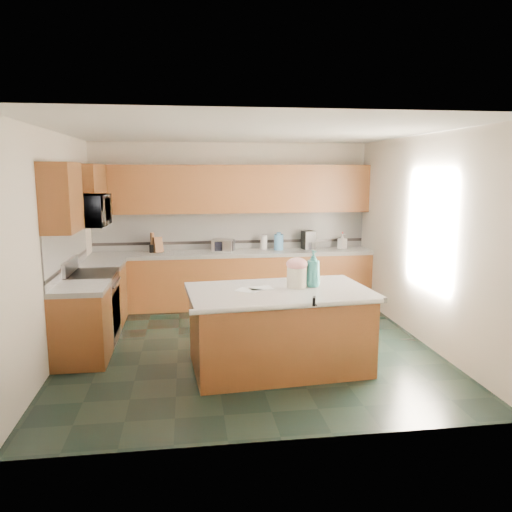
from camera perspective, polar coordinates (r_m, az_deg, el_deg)
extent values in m
plane|color=black|center=(6.54, -0.89, -10.28)|extent=(4.60, 4.60, 0.00)
plane|color=white|center=(6.16, -0.96, 14.05)|extent=(4.60, 4.60, 0.00)
cube|color=beige|center=(8.50, -2.84, 3.73)|extent=(4.60, 0.04, 2.70)
cube|color=beige|center=(3.95, 3.20, -3.23)|extent=(4.60, 0.04, 2.70)
cube|color=beige|center=(6.36, -22.16, 1.00)|extent=(0.04, 4.60, 2.70)
cube|color=beige|center=(6.88, 18.63, 1.82)|extent=(0.04, 4.60, 2.70)
cube|color=#3B2311|center=(8.33, -2.59, -2.81)|extent=(4.60, 0.60, 0.86)
cube|color=white|center=(8.24, -2.62, 0.31)|extent=(4.60, 0.64, 0.06)
cube|color=#3B2311|center=(8.27, -2.76, 7.66)|extent=(4.60, 0.33, 0.78)
cube|color=silver|center=(8.48, -2.82, 2.93)|extent=(4.60, 0.02, 0.63)
cube|color=black|center=(8.50, -2.80, 1.62)|extent=(4.60, 0.01, 0.05)
cube|color=#3B2311|center=(7.71, -17.10, -4.27)|extent=(0.60, 0.82, 0.86)
cube|color=white|center=(7.61, -17.27, -0.90)|extent=(0.64, 0.82, 0.06)
cube|color=#3B2311|center=(6.25, -19.29, -7.61)|extent=(0.60, 0.72, 0.86)
cube|color=white|center=(6.14, -19.53, -3.50)|extent=(0.64, 0.72, 0.06)
cube|color=silver|center=(6.90, -20.75, 0.75)|extent=(0.02, 2.30, 0.63)
cube|color=black|center=(6.93, -20.60, -0.84)|extent=(0.01, 2.30, 0.05)
cube|color=#3B2311|center=(7.65, -18.51, 7.01)|extent=(0.33, 1.09, 0.78)
cube|color=#3B2311|center=(6.03, -21.36, 6.26)|extent=(0.33, 0.72, 0.78)
cube|color=#B7B7BC|center=(6.95, -18.12, -5.74)|extent=(0.60, 0.76, 0.88)
cube|color=black|center=(6.91, -15.72, -6.04)|extent=(0.02, 0.68, 0.55)
cube|color=black|center=(6.85, -18.32, -2.02)|extent=(0.62, 0.78, 0.04)
cylinder|color=#B7B7BC|center=(6.82, -15.62, -2.96)|extent=(0.02, 0.66, 0.02)
cube|color=#B7B7BC|center=(6.88, -20.50, -1.08)|extent=(0.06, 0.76, 0.18)
imported|color=#B7B7BC|center=(6.73, -18.69, 4.93)|extent=(0.50, 0.73, 0.41)
cube|color=#3B2311|center=(5.74, 2.63, -8.61)|extent=(2.01, 1.25, 0.86)
cube|color=white|center=(5.61, 2.67, -4.15)|extent=(2.11, 1.36, 0.06)
cylinder|color=white|center=(5.05, 3.92, -5.76)|extent=(2.02, 0.22, 0.06)
cylinder|color=white|center=(5.70, 4.68, -2.45)|extent=(0.28, 0.28, 0.23)
ellipsoid|color=pink|center=(5.67, 4.70, -0.93)|extent=(0.24, 0.24, 0.15)
cylinder|color=tan|center=(5.66, 4.70, -0.42)|extent=(0.08, 0.03, 0.03)
sphere|color=tan|center=(5.65, 4.30, -0.43)|extent=(0.04, 0.04, 0.04)
sphere|color=tan|center=(5.67, 5.10, -0.41)|extent=(0.04, 0.04, 0.04)
imported|color=teal|center=(5.74, 6.56, -1.43)|extent=(0.18, 0.18, 0.42)
cube|color=white|center=(5.66, 0.52, -3.69)|extent=(0.31, 0.25, 0.00)
cube|color=white|center=(5.56, -0.92, -3.93)|extent=(0.33, 0.31, 0.00)
cube|color=black|center=(5.11, 6.66, -5.14)|extent=(0.06, 0.10, 0.09)
cylinder|color=black|center=(5.06, 6.82, -5.52)|extent=(0.02, 0.07, 0.02)
cube|color=#472814|center=(8.25, -11.16, 1.23)|extent=(0.20, 0.22, 0.27)
cylinder|color=black|center=(8.29, -11.74, 0.85)|extent=(0.11, 0.11, 0.13)
cylinder|color=#472814|center=(8.27, -11.78, 1.98)|extent=(0.06, 0.06, 0.20)
cube|color=#B7B7BC|center=(8.26, -3.77, 1.22)|extent=(0.40, 0.33, 0.20)
cube|color=black|center=(8.15, -3.72, 1.11)|extent=(0.30, 0.01, 0.16)
cylinder|color=white|center=(8.38, 0.91, 1.54)|extent=(0.11, 0.11, 0.25)
cylinder|color=#B7B7BC|center=(8.40, 0.91, 0.76)|extent=(0.16, 0.16, 0.01)
cylinder|color=#4D8AC2|center=(8.38, 2.61, 1.58)|extent=(0.16, 0.16, 0.26)
cylinder|color=#4D8AC2|center=(8.36, 2.61, 2.59)|extent=(0.07, 0.07, 0.04)
cube|color=black|center=(8.51, 5.99, 1.83)|extent=(0.22, 0.23, 0.31)
cylinder|color=black|center=(8.47, 6.05, 1.18)|extent=(0.13, 0.13, 0.13)
imported|color=white|center=(8.64, 9.84, 1.68)|extent=(0.16, 0.16, 0.26)
cylinder|color=red|center=(8.62, 9.87, 2.63)|extent=(0.02, 0.02, 0.03)
cube|color=white|center=(6.67, 19.23, 2.86)|extent=(0.02, 1.40, 1.10)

